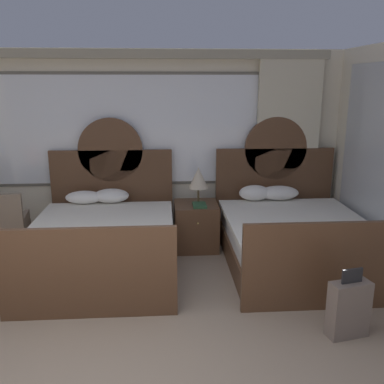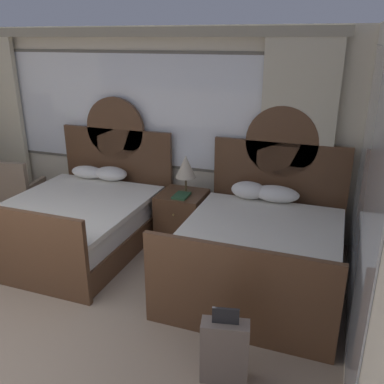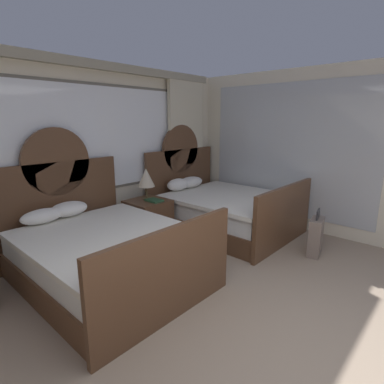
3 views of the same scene
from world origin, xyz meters
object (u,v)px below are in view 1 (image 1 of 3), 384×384
book_on_nightstand (200,205)px  bed_near_window (104,241)px  bed_near_mirror (292,236)px  nightstand_between_beds (196,226)px  armchair_by_window_left (3,225)px  table_lamp_on_nightstand (198,178)px  suitcase_on_floor (349,309)px

book_on_nightstand → bed_near_window: bearing=-158.1°
bed_near_mirror → nightstand_between_beds: (-1.17, 0.60, -0.05)m
armchair_by_window_left → bed_near_mirror: bearing=-5.9°
bed_near_mirror → table_lamp_on_nightstand: bearing=150.0°
bed_near_mirror → armchair_by_window_left: size_ratio=2.40×
table_lamp_on_nightstand → bed_near_mirror: bearing=-30.0°
bed_near_window → suitcase_on_floor: bed_near_window is taller
nightstand_between_beds → armchair_by_window_left: bearing=-174.9°
nightstand_between_beds → suitcase_on_floor: size_ratio=0.97×
bed_near_mirror → suitcase_on_floor: size_ratio=3.32×
nightstand_between_beds → bed_near_mirror: bearing=-27.2°
book_on_nightstand → armchair_by_window_left: (-2.56, -0.11, -0.18)m
nightstand_between_beds → table_lamp_on_nightstand: table_lamp_on_nightstand is taller
bed_near_mirror → book_on_nightstand: 1.27m
bed_near_window → book_on_nightstand: bearing=21.9°
bed_near_window → bed_near_mirror: 2.36m
table_lamp_on_nightstand → armchair_by_window_left: bearing=-173.7°
armchair_by_window_left → book_on_nightstand: bearing=2.4°
bed_near_window → bed_near_mirror: same height
nightstand_between_beds → table_lamp_on_nightstand: 0.67m
bed_near_mirror → armchair_by_window_left: 3.71m
bed_near_mirror → armchair_by_window_left: bearing=174.1°
bed_near_window → table_lamp_on_nightstand: (1.22, 0.66, 0.62)m
bed_near_window → book_on_nightstand: 1.34m
table_lamp_on_nightstand → book_on_nightstand: (0.00, -0.17, -0.33)m
table_lamp_on_nightstand → book_on_nightstand: table_lamp_on_nightstand is taller
bed_near_window → nightstand_between_beds: size_ratio=3.43×
book_on_nightstand → armchair_by_window_left: size_ratio=0.28×
nightstand_between_beds → book_on_nightstand: size_ratio=2.46×
bed_near_mirror → nightstand_between_beds: size_ratio=3.43×
book_on_nightstand → suitcase_on_floor: (1.18, -2.08, -0.39)m
bed_near_mirror → bed_near_window: bearing=-179.9°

